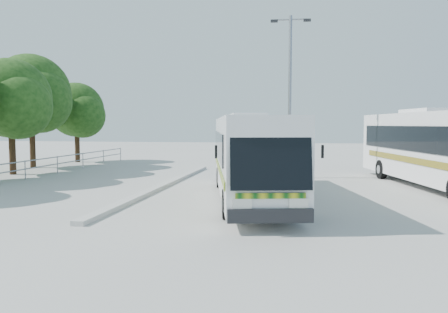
% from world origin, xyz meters
% --- Properties ---
extents(ground, '(100.00, 100.00, 0.00)m').
position_xyz_m(ground, '(0.00, 0.00, 0.00)').
color(ground, '#ABABA5').
rests_on(ground, ground).
extents(kerb_divider, '(0.40, 16.00, 0.15)m').
position_xyz_m(kerb_divider, '(-2.30, 2.00, 0.07)').
color(kerb_divider, '#B2B2AD').
rests_on(kerb_divider, ground).
extents(railing, '(0.06, 22.00, 1.00)m').
position_xyz_m(railing, '(-10.00, 4.00, 0.74)').
color(railing, gray).
rests_on(railing, ground).
extents(tree_far_c, '(4.97, 4.69, 6.49)m').
position_xyz_m(tree_far_c, '(-12.12, 5.10, 4.26)').
color(tree_far_c, '#382314').
rests_on(tree_far_c, ground).
extents(tree_far_d, '(5.62, 5.30, 7.33)m').
position_xyz_m(tree_far_d, '(-13.31, 8.80, 4.82)').
color(tree_far_d, '#382314').
rests_on(tree_far_d, ground).
extents(tree_far_e, '(4.54, 4.28, 5.92)m').
position_xyz_m(tree_far_e, '(-12.63, 13.30, 3.89)').
color(tree_far_e, '#382314').
rests_on(tree_far_e, ground).
extents(coach_main, '(4.49, 11.24, 3.06)m').
position_xyz_m(coach_main, '(1.87, -0.71, 1.68)').
color(coach_main, white).
rests_on(coach_main, ground).
extents(coach_adjacent, '(4.58, 12.26, 3.34)m').
position_xyz_m(coach_adjacent, '(9.64, 3.47, 1.83)').
color(coach_adjacent, silver).
rests_on(coach_adjacent, ground).
extents(lamppost, '(2.06, 0.31, 8.41)m').
position_xyz_m(lamppost, '(3.19, 6.17, 4.64)').
color(lamppost, gray).
rests_on(lamppost, ground).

